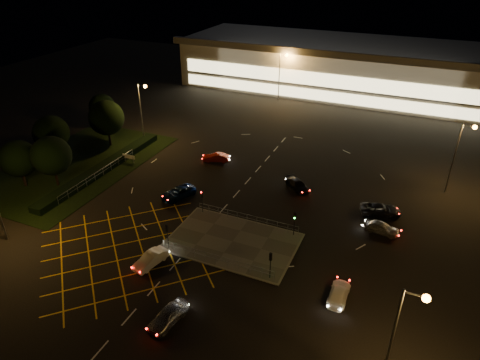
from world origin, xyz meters
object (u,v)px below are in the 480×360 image
at_px(signal_nw, 202,197).
at_px(car_queue_white, 151,259).
at_px(car_left_blue, 178,193).
at_px(signal_se, 271,260).
at_px(signal_sw, 167,232).
at_px(car_far_dkgrey, 297,185).
at_px(car_near_silver, 168,316).
at_px(car_east_grey, 381,210).
at_px(car_circ_red, 216,157).
at_px(car_right_silver, 382,228).
at_px(signal_ne, 295,219).
at_px(car_approach_white, 339,293).

bearing_deg(signal_nw, car_queue_white, -91.55).
bearing_deg(car_left_blue, signal_se, -7.95).
bearing_deg(signal_sw, car_far_dkgrey, -116.21).
xyz_separation_m(car_near_silver, car_east_grey, (14.98, 25.67, -0.05)).
xyz_separation_m(signal_nw, car_left_blue, (-4.80, 2.10, -1.68)).
distance_m(car_queue_white, car_far_dkgrey, 23.63).
xyz_separation_m(car_far_dkgrey, car_circ_red, (-14.18, 3.18, 0.01)).
xyz_separation_m(signal_sw, car_right_silver, (21.26, 12.74, -1.67)).
bearing_deg(signal_nw, car_left_blue, 156.37).
distance_m(signal_sw, car_far_dkgrey, 20.85).
relative_size(signal_ne, car_queue_white, 0.75).
xyz_separation_m(signal_sw, car_queue_white, (-0.30, -3.01, -1.68)).
relative_size(car_near_silver, car_east_grey, 0.87).
bearing_deg(car_right_silver, signal_sw, 128.33).
distance_m(signal_nw, car_far_dkgrey, 14.17).
xyz_separation_m(signal_ne, car_east_grey, (8.61, 8.64, -1.67)).
xyz_separation_m(signal_se, car_approach_white, (6.99, 0.09, -1.74)).
height_order(car_near_silver, car_queue_white, car_near_silver).
xyz_separation_m(car_queue_white, car_circ_red, (-4.71, 24.83, -0.03)).
relative_size(signal_se, car_queue_white, 0.75).
distance_m(signal_se, car_near_silver, 11.18).
height_order(car_left_blue, car_far_dkgrey, car_left_blue).
bearing_deg(signal_se, car_queue_white, 13.74).
distance_m(signal_nw, car_queue_white, 11.12).
bearing_deg(signal_nw, signal_se, -33.65).
relative_size(signal_sw, car_circ_red, 0.79).
relative_size(car_left_blue, car_circ_red, 1.24).
xyz_separation_m(signal_ne, car_left_blue, (-16.80, 2.10, -1.68)).
distance_m(car_far_dkgrey, car_east_grey, 11.61).
height_order(signal_ne, car_approach_white, signal_ne).
relative_size(signal_se, car_approach_white, 0.73).
distance_m(car_left_blue, car_far_dkgrey, 16.39).
bearing_deg(signal_se, car_circ_red, -52.07).
distance_m(car_right_silver, car_circ_red, 27.79).
relative_size(car_near_silver, car_circ_red, 1.10).
bearing_deg(car_approach_white, car_near_silver, 33.96).
bearing_deg(car_approach_white, car_queue_white, 8.73).
distance_m(car_circ_red, car_east_grey, 26.13).
distance_m(car_near_silver, car_queue_white, 8.46).
xyz_separation_m(car_queue_white, car_right_silver, (21.55, 15.75, 0.01)).
bearing_deg(car_queue_white, car_near_silver, -33.34).
xyz_separation_m(car_near_silver, car_circ_red, (-10.63, 30.86, -0.09)).
bearing_deg(signal_ne, car_near_silver, -110.53).
distance_m(signal_se, car_approach_white, 7.20).
height_order(signal_se, car_circ_red, signal_se).
bearing_deg(car_east_grey, signal_sw, 113.53).
relative_size(signal_se, signal_nw, 1.00).
xyz_separation_m(signal_nw, car_east_grey, (20.61, 8.64, -1.67)).
bearing_deg(signal_sw, car_circ_red, -77.08).
bearing_deg(car_east_grey, signal_se, 137.26).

